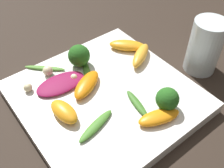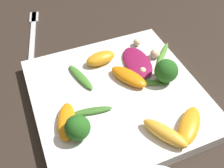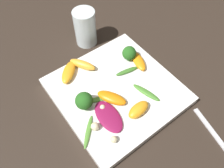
{
  "view_description": "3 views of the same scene",
  "coord_description": "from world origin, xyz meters",
  "views": [
    {
      "loc": [
        -0.18,
        -0.25,
        0.36
      ],
      "look_at": [
        0.01,
        -0.0,
        0.04
      ],
      "focal_mm": 42.0,
      "sensor_mm": 36.0,
      "label": 1
    },
    {
      "loc": [
        0.27,
        -0.12,
        0.37
      ],
      "look_at": [
        -0.01,
        -0.0,
        0.03
      ],
      "focal_mm": 42.0,
      "sensor_mm": 36.0,
      "label": 2
    },
    {
      "loc": [
        -0.24,
        0.19,
        0.48
      ],
      "look_at": [
        0.01,
        0.01,
        0.04
      ],
      "focal_mm": 35.0,
      "sensor_mm": 36.0,
      "label": 3
    }
  ],
  "objects": [
    {
      "name": "ground_plane",
      "position": [
        0.0,
        0.0,
        0.0
      ],
      "size": [
        2.4,
        2.4,
        0.0
      ],
      "primitive_type": "plane",
      "color": "#2D231C"
    },
    {
      "name": "plate",
      "position": [
        0.0,
        0.0,
        0.01
      ],
      "size": [
        0.29,
        0.29,
        0.02
      ],
      "color": "white",
      "rests_on": "ground_plane"
    },
    {
      "name": "fork",
      "position": [
        -0.27,
        -0.1,
        0.0
      ],
      "size": [
        0.2,
        0.06,
        0.01
      ],
      "color": "silver",
      "rests_on": "ground_plane"
    },
    {
      "name": "radicchio_leaf_0",
      "position": [
        -0.05,
        0.06,
        0.03
      ],
      "size": [
        0.09,
        0.06,
        0.01
      ],
      "color": "maroon",
      "rests_on": "plate"
    },
    {
      "name": "orange_segment_0",
      "position": [
        0.11,
        0.07,
        0.03
      ],
      "size": [
        0.07,
        0.07,
        0.02
      ],
      "color": "orange",
      "rests_on": "plate"
    },
    {
      "name": "orange_segment_1",
      "position": [
        0.03,
        -0.1,
        0.03
      ],
      "size": [
        0.08,
        0.05,
        0.02
      ],
      "color": "orange",
      "rests_on": "plate"
    },
    {
      "name": "orange_segment_2",
      "position": [
        -0.08,
        0.0,
        0.03
      ],
      "size": [
        0.04,
        0.06,
        0.02
      ],
      "color": "orange",
      "rests_on": "plate"
    },
    {
      "name": "orange_segment_3",
      "position": [
        0.11,
        0.03,
        0.03
      ],
      "size": [
        0.08,
        0.06,
        0.02
      ],
      "color": "#FCAD33",
      "rests_on": "plate"
    },
    {
      "name": "orange_segment_4",
      "position": [
        -0.02,
        0.03,
        0.03
      ],
      "size": [
        0.08,
        0.06,
        0.02
      ],
      "color": "orange",
      "rests_on": "plate"
    },
    {
      "name": "broccoli_floret_0",
      "position": [
        0.06,
        -0.09,
        0.04
      ],
      "size": [
        0.04,
        0.04,
        0.04
      ],
      "color": "#84AD5B",
      "rests_on": "plate"
    },
    {
      "name": "broccoli_floret_1",
      "position": [
        0.01,
        0.09,
        0.05
      ],
      "size": [
        0.04,
        0.04,
        0.04
      ],
      "color": "#7A9E51",
      "rests_on": "plate"
    },
    {
      "name": "arugula_sprig_0",
      "position": [
        -0.05,
        0.12,
        0.03
      ],
      "size": [
        0.06,
        0.06,
        0.01
      ],
      "color": "#518E33",
      "rests_on": "plate"
    },
    {
      "name": "arugula_sprig_1",
      "position": [
        0.02,
        -0.05,
        0.03
      ],
      "size": [
        0.03,
        0.07,
        0.01
      ],
      "color": "#3D7528",
      "rests_on": "plate"
    },
    {
      "name": "arugula_sprig_2",
      "position": [
        -0.0,
        0.06,
        0.03
      ],
      "size": [
        0.05,
        0.08,
        0.0
      ],
      "color": "#518E33",
      "rests_on": "plate"
    },
    {
      "name": "arugula_sprig_3",
      "position": [
        -0.06,
        -0.05,
        0.03
      ],
      "size": [
        0.08,
        0.03,
        0.01
      ],
      "color": "#47842D",
      "rests_on": "plate"
    },
    {
      "name": "macadamia_nut_0",
      "position": [
        -0.03,
        0.06,
        0.03
      ],
      "size": [
        0.01,
        0.01,
        0.01
      ],
      "color": "beige",
      "rests_on": "plate"
    },
    {
      "name": "macadamia_nut_1",
      "position": [
        -0.1,
        0.09,
        0.03
      ],
      "size": [
        0.02,
        0.02,
        0.02
      ],
      "color": "beige",
      "rests_on": "plate"
    },
    {
      "name": "macadamia_nut_2",
      "position": [
        -0.06,
        0.1,
        0.03
      ],
      "size": [
        0.02,
        0.02,
        0.02
      ],
      "color": "beige",
      "rests_on": "plate"
    }
  ]
}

